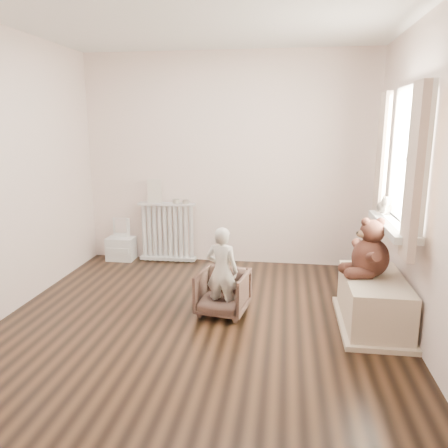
# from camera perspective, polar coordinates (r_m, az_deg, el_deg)

# --- Properties ---
(floor) EXTENTS (3.60, 3.60, 0.01)m
(floor) POSITION_cam_1_polar(r_m,az_deg,el_deg) (4.07, -3.06, -12.41)
(floor) COLOR black
(floor) RESTS_ON ground
(ceiling) EXTENTS (3.60, 3.60, 0.01)m
(ceiling) POSITION_cam_1_polar(r_m,az_deg,el_deg) (3.78, -3.59, 26.07)
(ceiling) COLOR white
(ceiling) RESTS_ON ground
(back_wall) EXTENTS (3.60, 0.02, 2.60)m
(back_wall) POSITION_cam_1_polar(r_m,az_deg,el_deg) (5.47, 0.45, 8.30)
(back_wall) COLOR white
(back_wall) RESTS_ON ground
(front_wall) EXTENTS (3.60, 0.02, 2.60)m
(front_wall) POSITION_cam_1_polar(r_m,az_deg,el_deg) (2.00, -13.54, -0.12)
(front_wall) COLOR white
(front_wall) RESTS_ON ground
(left_wall) EXTENTS (0.02, 3.60, 2.60)m
(left_wall) POSITION_cam_1_polar(r_m,az_deg,el_deg) (4.43, -26.93, 5.83)
(left_wall) COLOR white
(left_wall) RESTS_ON ground
(right_wall) EXTENTS (0.02, 3.60, 2.60)m
(right_wall) POSITION_cam_1_polar(r_m,az_deg,el_deg) (3.79, 24.60, 5.09)
(right_wall) COLOR white
(right_wall) RESTS_ON ground
(window) EXTENTS (0.03, 0.90, 1.10)m
(window) POSITION_cam_1_polar(r_m,az_deg,el_deg) (4.05, 23.08, 7.80)
(window) COLOR white
(window) RESTS_ON right_wall
(window_sill) EXTENTS (0.22, 1.10, 0.06)m
(window_sill) POSITION_cam_1_polar(r_m,az_deg,el_deg) (4.11, 21.16, -0.18)
(window_sill) COLOR silver
(window_sill) RESTS_ON right_wall
(curtain_left) EXTENTS (0.06, 0.26, 1.30)m
(curtain_left) POSITION_cam_1_polar(r_m,az_deg,el_deg) (3.48, 23.58, 6.09)
(curtain_left) COLOR beige
(curtain_left) RESTS_ON right_wall
(curtain_right) EXTENTS (0.06, 0.26, 1.30)m
(curtain_right) POSITION_cam_1_polar(r_m,az_deg,el_deg) (4.58, 19.89, 7.78)
(curtain_right) COLOR beige
(curtain_right) RESTS_ON right_wall
(radiator) EXTENTS (0.73, 0.14, 0.77)m
(radiator) POSITION_cam_1_polar(r_m,az_deg,el_deg) (5.65, -7.38, -1.01)
(radiator) COLOR silver
(radiator) RESTS_ON floor
(paper_doll) EXTENTS (0.18, 0.02, 0.30)m
(paper_doll) POSITION_cam_1_polar(r_m,az_deg,el_deg) (5.60, -9.06, 4.28)
(paper_doll) COLOR beige
(paper_doll) RESTS_ON radiator
(tin_a) EXTENTS (0.09, 0.09, 0.05)m
(tin_a) POSITION_cam_1_polar(r_m,az_deg,el_deg) (5.54, -6.29, 2.99)
(tin_a) COLOR #A59E8C
(tin_a) RESTS_ON radiator
(tin_b) EXTENTS (0.08, 0.08, 0.04)m
(tin_b) POSITION_cam_1_polar(r_m,az_deg,el_deg) (5.51, -5.05, 2.92)
(tin_b) COLOR #A59E8C
(tin_b) RESTS_ON radiator
(toy_vanity) EXTENTS (0.35, 0.25, 0.55)m
(toy_vanity) POSITION_cam_1_polar(r_m,az_deg,el_deg) (5.85, -13.34, -1.95)
(toy_vanity) COLOR silver
(toy_vanity) RESTS_ON floor
(armchair) EXTENTS (0.51, 0.52, 0.41)m
(armchair) POSITION_cam_1_polar(r_m,az_deg,el_deg) (4.12, -0.16, -8.93)
(armchair) COLOR brown
(armchair) RESTS_ON floor
(child) EXTENTS (0.33, 0.25, 0.83)m
(child) POSITION_cam_1_polar(r_m,az_deg,el_deg) (3.99, -0.27, -6.18)
(child) COLOR beige
(child) RESTS_ON armchair
(toy_bench) EXTENTS (0.50, 0.95, 0.45)m
(toy_bench) POSITION_cam_1_polar(r_m,az_deg,el_deg) (4.10, 18.91, -9.87)
(toy_bench) COLOR beige
(toy_bench) RESTS_ON floor
(teddy_bear) EXTENTS (0.47, 0.40, 0.51)m
(teddy_bear) POSITION_cam_1_polar(r_m,az_deg,el_deg) (3.99, 18.64, -3.32)
(teddy_bear) COLOR #381B14
(teddy_bear) RESTS_ON toy_bench
(plush_cat) EXTENTS (0.22, 0.26, 0.19)m
(plush_cat) POSITION_cam_1_polar(r_m,az_deg,el_deg) (4.40, 20.23, 2.44)
(plush_cat) COLOR #6D645B
(plush_cat) RESTS_ON window_sill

